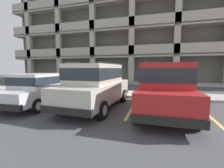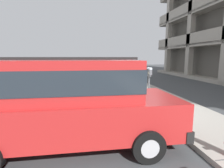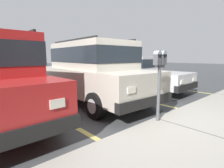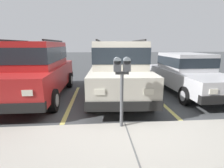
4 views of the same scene
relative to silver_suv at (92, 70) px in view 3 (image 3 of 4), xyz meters
name	(u,v)px [view 3 (image 3 of 4)]	position (x,y,z in m)	size (l,w,h in m)	color
ground_plane	(147,122)	(0.14, 2.37, -1.14)	(80.00, 80.00, 0.10)	#444749
sidewalk	(205,136)	(0.14, 3.67, -1.03)	(40.00, 2.20, 0.12)	#ADA89E
parking_stall_lines	(63,120)	(1.62, 0.97, -1.08)	(11.99, 4.80, 0.01)	#DBD16B
silver_suv	(92,70)	(0.00, 0.00, 0.00)	(2.19, 4.87, 2.03)	beige
red_sedan	(138,72)	(-2.78, -0.33, -0.27)	(1.95, 4.54, 1.54)	silver
parking_meter_near	(160,69)	(0.23, 2.72, 0.16)	(0.35, 0.12, 1.52)	#595B60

